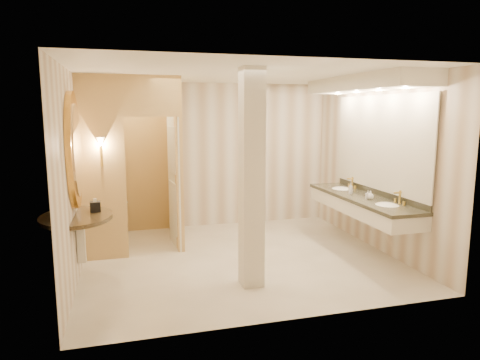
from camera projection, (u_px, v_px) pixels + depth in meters
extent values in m
plane|color=silver|center=(239.00, 258.00, 6.42)|extent=(4.50, 4.50, 0.00)
plane|color=white|center=(239.00, 74.00, 5.99)|extent=(4.50, 4.50, 0.00)
cube|color=beige|center=(212.00, 155.00, 8.11)|extent=(4.50, 0.02, 2.70)
cube|color=beige|center=(291.00, 195.00, 4.30)|extent=(4.50, 0.02, 2.70)
cube|color=beige|center=(75.00, 175.00, 5.63)|extent=(0.02, 4.00, 2.70)
cube|color=beige|center=(376.00, 164.00, 6.79)|extent=(0.02, 4.00, 2.70)
cube|color=tan|center=(174.00, 161.00, 7.19)|extent=(0.10, 1.50, 2.70)
cube|color=tan|center=(102.00, 169.00, 6.19)|extent=(0.65, 0.10, 2.70)
cube|color=tan|center=(151.00, 96.00, 6.21)|extent=(0.80, 0.10, 0.60)
cube|color=silver|center=(175.00, 182.00, 6.89)|extent=(0.13, 0.80, 2.10)
cylinder|color=gold|center=(101.00, 156.00, 6.09)|extent=(0.03, 0.03, 0.30)
cone|color=silver|center=(101.00, 142.00, 6.06)|extent=(0.14, 0.14, 0.14)
cube|color=silver|center=(362.00, 205.00, 6.69)|extent=(0.60, 2.44, 0.24)
cube|color=black|center=(362.00, 198.00, 6.67)|extent=(0.64, 2.48, 0.05)
cube|color=black|center=(378.00, 192.00, 6.73)|extent=(0.03, 2.44, 0.10)
ellipsoid|color=white|center=(387.00, 208.00, 6.04)|extent=(0.40, 0.44, 0.15)
cylinder|color=gold|center=(400.00, 198.00, 6.07)|extent=(0.03, 0.03, 0.22)
ellipsoid|color=white|center=(341.00, 191.00, 7.30)|extent=(0.40, 0.44, 0.15)
cylinder|color=gold|center=(352.00, 183.00, 7.33)|extent=(0.03, 0.03, 0.22)
cube|color=white|center=(380.00, 143.00, 6.60)|extent=(0.03, 2.44, 1.40)
cube|color=silver|center=(367.00, 84.00, 6.39)|extent=(0.75, 2.64, 0.22)
cylinder|color=black|center=(76.00, 217.00, 5.43)|extent=(1.12, 1.12, 0.05)
cube|color=silver|center=(81.00, 240.00, 5.49)|extent=(0.10, 0.10, 0.60)
cylinder|color=gold|center=(74.00, 150.00, 5.30)|extent=(0.07, 1.12, 1.12)
cylinder|color=white|center=(77.00, 150.00, 5.31)|extent=(0.02, 0.90, 0.90)
cube|color=silver|center=(252.00, 180.00, 5.24)|extent=(0.27, 0.27, 2.70)
cube|color=black|center=(95.00, 207.00, 5.61)|extent=(0.14, 0.14, 0.13)
imported|color=white|center=(114.00, 217.00, 7.49)|extent=(0.49, 0.74, 0.70)
imported|color=beige|center=(368.00, 195.00, 6.43)|extent=(0.07, 0.07, 0.13)
imported|color=silver|center=(370.00, 195.00, 6.41)|extent=(0.13, 0.13, 0.13)
imported|color=#C6B28C|center=(351.00, 188.00, 6.80)|extent=(0.09, 0.09, 0.18)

